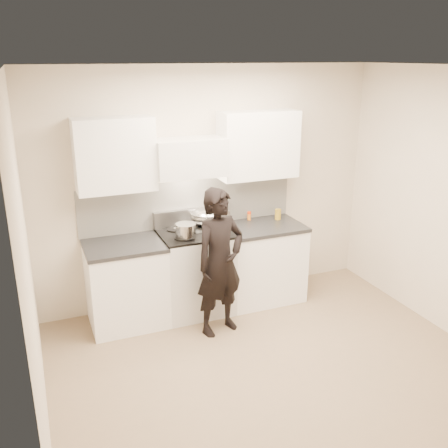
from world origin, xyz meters
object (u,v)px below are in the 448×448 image
object	(u,v)px
counter_right	(262,262)
wok	(207,216)
stove	(195,271)
utensil_crock	(225,216)
person	(220,262)

from	to	relation	value
counter_right	wok	world-z (taller)	wok
stove	utensil_crock	distance (m)	0.73
person	wok	bearing A→B (deg)	65.37
wok	person	size ratio (longest dim) A/B	0.31
stove	wok	xyz separation A→B (m)	(0.20, 0.14, 0.59)
wok	person	distance (m)	0.73
wok	utensil_crock	world-z (taller)	wok
counter_right	stove	bearing A→B (deg)	-180.00
wok	stove	bearing A→B (deg)	-143.51
person	stove	bearing A→B (deg)	84.10
counter_right	utensil_crock	size ratio (longest dim) A/B	3.15
counter_right	person	xyz separation A→B (m)	(-0.74, -0.52, 0.32)
wok	utensil_crock	bearing A→B (deg)	16.54
utensil_crock	person	world-z (taller)	person
counter_right	utensil_crock	distance (m)	0.70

